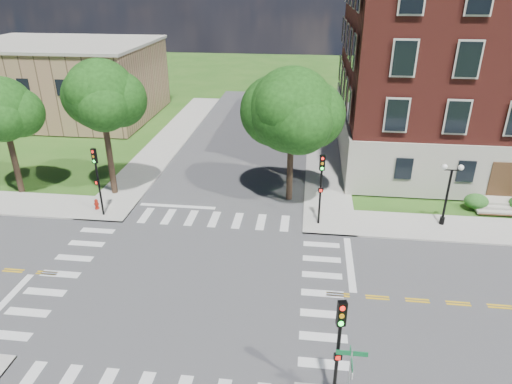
# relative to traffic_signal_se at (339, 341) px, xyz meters

# --- Properties ---
(ground) EXTENTS (160.00, 160.00, 0.00)m
(ground) POSITION_rel_traffic_signal_se_xyz_m (-7.50, 6.78, -3.19)
(ground) COLOR #275518
(ground) RESTS_ON ground
(road_ew) EXTENTS (90.00, 12.00, 0.01)m
(road_ew) POSITION_rel_traffic_signal_se_xyz_m (-7.50, 6.78, -3.18)
(road_ew) COLOR #3D3D3F
(road_ew) RESTS_ON ground
(road_ns) EXTENTS (12.00, 90.00, 0.01)m
(road_ns) POSITION_rel_traffic_signal_se_xyz_m (-7.50, 6.78, -3.18)
(road_ns) COLOR #3D3D3F
(road_ns) RESTS_ON ground
(sidewalk_ne) EXTENTS (34.00, 34.00, 0.12)m
(sidewalk_ne) POSITION_rel_traffic_signal_se_xyz_m (7.87, 22.16, -3.13)
(sidewalk_ne) COLOR #9E9B93
(sidewalk_ne) RESTS_ON ground
(sidewalk_nw) EXTENTS (34.00, 34.00, 0.12)m
(sidewalk_nw) POSITION_rel_traffic_signal_se_xyz_m (-22.88, 22.16, -3.13)
(sidewalk_nw) COLOR #9E9B93
(sidewalk_nw) RESTS_ON ground
(crosswalk_east) EXTENTS (2.20, 10.20, 0.02)m
(crosswalk_east) POSITION_rel_traffic_signal_se_xyz_m (-0.30, 6.78, -3.19)
(crosswalk_east) COLOR silver
(crosswalk_east) RESTS_ON ground
(stop_bar_east) EXTENTS (0.40, 5.50, 0.00)m
(stop_bar_east) POSITION_rel_traffic_signal_se_xyz_m (1.30, 9.78, -3.19)
(stop_bar_east) COLOR silver
(stop_bar_east) RESTS_ON ground
(secondary_building) EXTENTS (20.40, 15.40, 8.30)m
(secondary_building) POSITION_rel_traffic_signal_se_xyz_m (-29.50, 36.78, 1.09)
(secondary_building) COLOR #997154
(secondary_building) RESTS_ON ground
(tree_b) EXTENTS (4.38, 4.38, 8.65)m
(tree_b) POSITION_rel_traffic_signal_se_xyz_m (-22.92, 16.42, 3.35)
(tree_b) COLOR #312418
(tree_b) RESTS_ON ground
(tree_c) EXTENTS (4.89, 4.89, 9.90)m
(tree_c) POSITION_rel_traffic_signal_se_xyz_m (-15.79, 17.07, 4.35)
(tree_c) COLOR #312418
(tree_c) RESTS_ON ground
(tree_d) EXTENTS (5.85, 5.85, 9.58)m
(tree_d) POSITION_rel_traffic_signal_se_xyz_m (-2.63, 17.57, 3.57)
(tree_d) COLOR #312418
(tree_d) RESTS_ON ground
(traffic_signal_se) EXTENTS (0.36, 0.42, 4.80)m
(traffic_signal_se) POSITION_rel_traffic_signal_se_xyz_m (0.00, 0.00, 0.00)
(traffic_signal_se) COLOR black
(traffic_signal_se) RESTS_ON ground
(traffic_signal_ne) EXTENTS (0.37, 0.42, 4.80)m
(traffic_signal_ne) POSITION_rel_traffic_signal_se_xyz_m (-0.49, 14.09, 0.00)
(traffic_signal_ne) COLOR black
(traffic_signal_ne) RESTS_ON ground
(traffic_signal_nw) EXTENTS (0.38, 0.46, 4.80)m
(traffic_signal_nw) POSITION_rel_traffic_signal_se_xyz_m (-15.16, 13.56, 0.00)
(traffic_signal_nw) COLOR black
(traffic_signal_nw) RESTS_ON ground
(twin_lamp_west) EXTENTS (1.36, 0.36, 4.23)m
(twin_lamp_west) POSITION_rel_traffic_signal_se_xyz_m (7.61, 14.97, -0.66)
(twin_lamp_west) COLOR black
(twin_lamp_west) RESTS_ON ground
(street_sign_pole) EXTENTS (1.10, 1.10, 3.10)m
(street_sign_pole) POSITION_rel_traffic_signal_se_xyz_m (0.44, -0.47, -0.88)
(street_sign_pole) COLOR gray
(street_sign_pole) RESTS_ON ground
(fire_hydrant) EXTENTS (0.35, 0.35, 0.75)m
(fire_hydrant) POSITION_rel_traffic_signal_se_xyz_m (-15.96, 14.33, -2.72)
(fire_hydrant) COLOR maroon
(fire_hydrant) RESTS_ON ground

